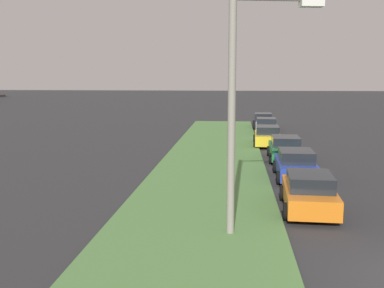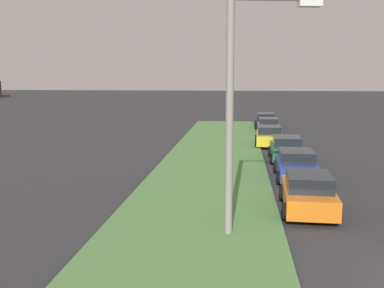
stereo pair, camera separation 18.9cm
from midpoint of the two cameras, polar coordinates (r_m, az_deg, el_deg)
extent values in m
cube|color=#517F42|center=(22.08, 1.96, -4.85)|extent=(60.00, 6.00, 0.12)
cube|color=orange|center=(18.39, 14.17, -6.15)|extent=(4.38, 2.01, 0.70)
cube|color=black|center=(18.05, 14.30, -4.39)|extent=(2.27, 1.70, 0.55)
cylinder|color=black|center=(19.69, 11.14, -5.85)|extent=(0.65, 0.25, 0.64)
cylinder|color=black|center=(19.86, 16.37, -5.91)|extent=(0.65, 0.25, 0.64)
cylinder|color=black|center=(17.08, 11.55, -8.05)|extent=(0.65, 0.25, 0.64)
cylinder|color=black|center=(17.28, 17.58, -8.09)|extent=(0.65, 0.25, 0.64)
cube|color=#23389E|center=(23.83, 12.69, -2.82)|extent=(4.33, 1.88, 0.70)
cube|color=black|center=(23.53, 12.79, -1.41)|extent=(2.23, 1.64, 0.55)
cylinder|color=black|center=(25.12, 10.32, -2.76)|extent=(0.64, 0.23, 0.64)
cylinder|color=black|center=(25.30, 14.40, -2.81)|extent=(0.64, 0.23, 0.64)
cylinder|color=black|center=(22.48, 10.74, -4.07)|extent=(0.64, 0.23, 0.64)
cylinder|color=black|center=(22.68, 15.29, -4.11)|extent=(0.64, 0.23, 0.64)
cube|color=#1E6B38|center=(28.95, 11.52, -0.84)|extent=(4.34, 1.90, 0.70)
cube|color=black|center=(28.66, 11.59, 0.34)|extent=(2.24, 1.65, 0.55)
cylinder|color=black|center=(30.26, 9.62, -0.87)|extent=(0.64, 0.23, 0.64)
cylinder|color=black|center=(30.39, 13.01, -0.93)|extent=(0.64, 0.23, 0.64)
cylinder|color=black|center=(27.60, 9.86, -1.76)|extent=(0.64, 0.23, 0.64)
cylinder|color=black|center=(27.75, 13.57, -1.81)|extent=(0.64, 0.23, 0.64)
cube|color=gold|center=(34.67, 9.46, 0.71)|extent=(4.36, 1.94, 0.70)
cube|color=black|center=(34.40, 9.49, 1.70)|extent=(2.25, 1.67, 0.55)
cylinder|color=black|center=(36.02, 7.95, 0.62)|extent=(0.65, 0.24, 0.64)
cylinder|color=black|center=(36.08, 10.81, 0.57)|extent=(0.65, 0.24, 0.64)
cylinder|color=black|center=(33.35, 7.97, 0.01)|extent=(0.65, 0.24, 0.64)
cylinder|color=black|center=(33.41, 11.06, -0.05)|extent=(0.65, 0.24, 0.64)
cube|color=#B2B5BA|center=(41.23, 9.34, 1.90)|extent=(4.36, 1.96, 0.70)
cube|color=black|center=(40.96, 9.36, 2.74)|extent=(2.26, 1.68, 0.55)
cylinder|color=black|center=(42.58, 8.07, 1.79)|extent=(0.65, 0.24, 0.64)
cylinder|color=black|center=(42.63, 10.49, 1.74)|extent=(0.65, 0.24, 0.64)
cylinder|color=black|center=(39.90, 8.08, 1.36)|extent=(0.65, 0.24, 0.64)
cylinder|color=black|center=(39.95, 10.67, 1.31)|extent=(0.65, 0.24, 0.64)
cube|color=black|center=(46.43, 8.99, 2.62)|extent=(4.38, 1.99, 0.70)
cube|color=black|center=(46.17, 9.01, 3.36)|extent=(2.27, 1.70, 0.55)
cylinder|color=black|center=(47.79, 7.89, 2.50)|extent=(0.65, 0.25, 0.64)
cylinder|color=black|center=(47.81, 10.05, 2.45)|extent=(0.65, 0.25, 0.64)
cylinder|color=black|center=(45.11, 7.86, 2.16)|extent=(0.65, 0.25, 0.64)
cylinder|color=black|center=(45.13, 10.15, 2.11)|extent=(0.65, 0.25, 0.64)
cylinder|color=gray|center=(14.52, 4.94, 3.02)|extent=(0.24, 0.24, 7.50)
cube|color=silver|center=(15.20, 14.44, 16.26)|extent=(0.48, 0.75, 0.24)
camera|label=1|loc=(0.09, -89.75, 0.04)|focal=44.01mm
camera|label=2|loc=(0.09, 90.25, -0.04)|focal=44.01mm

